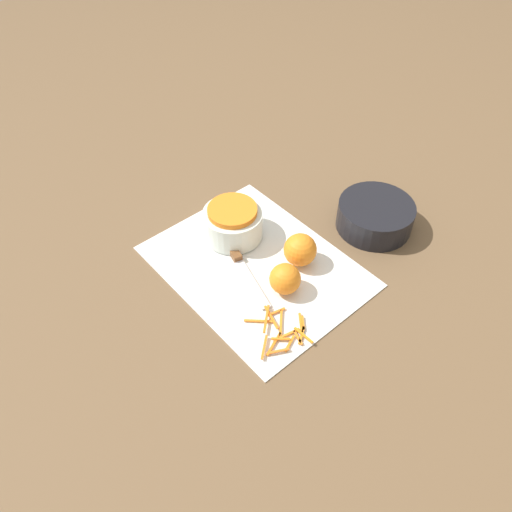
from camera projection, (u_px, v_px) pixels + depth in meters
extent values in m
plane|color=brown|center=(256.00, 267.00, 1.15)|extent=(4.00, 4.00, 0.00)
cube|color=silver|center=(256.00, 266.00, 1.15)|extent=(0.47, 0.37, 0.01)
cylinder|color=silver|center=(233.00, 224.00, 1.19)|extent=(0.14, 0.14, 0.07)
cylinder|color=orange|center=(232.00, 211.00, 1.16)|extent=(0.12, 0.12, 0.02)
cylinder|color=black|center=(375.00, 216.00, 1.22)|extent=(0.19, 0.19, 0.07)
cube|color=brown|center=(231.00, 247.00, 1.18)|extent=(0.09, 0.04, 0.02)
cube|color=silver|center=(252.00, 284.00, 1.11)|extent=(0.15, 0.06, 0.00)
sphere|color=orange|center=(300.00, 250.00, 1.13)|extent=(0.08, 0.08, 0.08)
sphere|color=orange|center=(287.00, 278.00, 1.08)|extent=(0.07, 0.07, 0.07)
cube|color=orange|center=(290.00, 343.00, 1.00)|extent=(0.02, 0.04, 0.00)
cube|color=orange|center=(266.00, 319.00, 1.04)|extent=(0.05, 0.06, 0.00)
cube|color=orange|center=(281.00, 339.00, 1.00)|extent=(0.03, 0.03, 0.00)
cube|color=orange|center=(274.00, 344.00, 1.00)|extent=(0.03, 0.06, 0.00)
cube|color=orange|center=(258.00, 321.00, 1.04)|extent=(0.04, 0.05, 0.00)
cube|color=orange|center=(302.00, 335.00, 1.01)|extent=(0.03, 0.04, 0.00)
cube|color=orange|center=(304.00, 335.00, 1.01)|extent=(0.05, 0.01, 0.00)
cube|color=orange|center=(289.00, 334.00, 1.02)|extent=(0.02, 0.05, 0.00)
cube|color=orange|center=(281.00, 323.00, 1.04)|extent=(0.05, 0.05, 0.00)
cube|color=orange|center=(264.00, 347.00, 0.99)|extent=(0.04, 0.05, 0.00)
cube|color=orange|center=(271.00, 317.00, 1.04)|extent=(0.06, 0.02, 0.00)
cube|color=orange|center=(279.00, 351.00, 0.99)|extent=(0.02, 0.04, 0.00)
cube|color=orange|center=(301.00, 323.00, 1.04)|extent=(0.04, 0.03, 0.00)
cube|color=orange|center=(303.00, 323.00, 1.04)|extent=(0.03, 0.03, 0.00)
cube|color=orange|center=(298.00, 338.00, 1.01)|extent=(0.04, 0.02, 0.00)
cube|color=orange|center=(276.00, 312.00, 1.06)|extent=(0.01, 0.04, 0.00)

